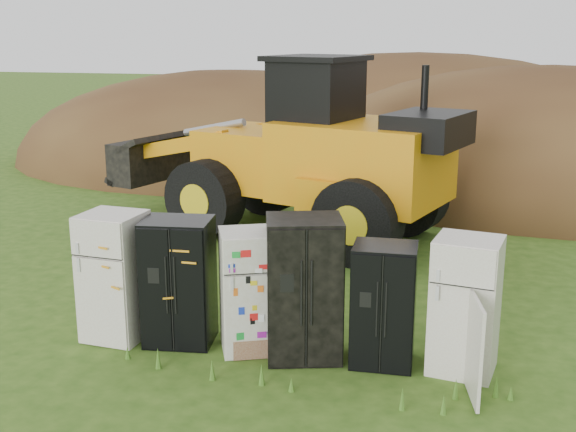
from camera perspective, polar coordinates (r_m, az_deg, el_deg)
name	(u,v)px	position (r m, az deg, el deg)	size (l,w,h in m)	color
ground	(283,352)	(10.10, -0.41, -10.73)	(120.00, 120.00, 0.00)	#2D5015
fridge_leftmost	(115,276)	(10.54, -13.53, -4.65)	(0.81, 0.78, 1.84)	silver
fridge_black_side	(179,282)	(10.23, -8.62, -5.14)	(0.93, 0.74, 1.79)	black
fridge_sticker	(249,291)	(9.91, -3.10, -5.93)	(0.76, 0.70, 1.70)	silver
fridge_dark_mid	(304,288)	(9.65, 1.28, -5.74)	(0.99, 0.81, 1.93)	black
fridge_black_right	(383,305)	(9.58, 7.56, -6.99)	(0.82, 0.68, 1.63)	black
fridge_open_door	(465,306)	(9.54, 13.82, -6.89)	(0.81, 0.75, 1.79)	silver
wheel_loader	(277,145)	(15.60, -0.84, 5.64)	(7.86, 3.19, 3.80)	orange
dirt_mound_right	(543,187)	(21.61, 19.52, 2.17)	(14.95, 10.97, 6.79)	#3F2414
dirt_mound_left	(234,161)	(24.58, -4.31, 4.37)	(15.02, 11.26, 6.08)	#3F2414
dirt_mound_back	(415,151)	(26.90, 9.99, 5.07)	(18.19, 12.13, 7.09)	#3F2414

